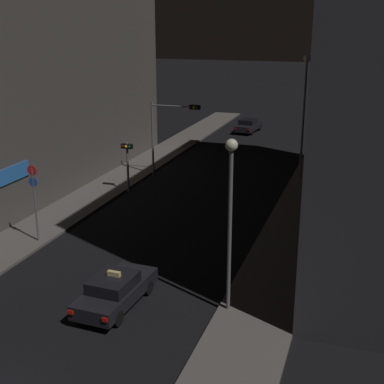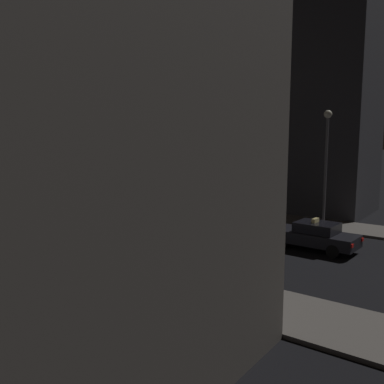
{
  "view_description": "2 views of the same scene",
  "coord_description": "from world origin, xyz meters",
  "px_view_note": "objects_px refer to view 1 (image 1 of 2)",
  "views": [
    {
      "loc": [
        10.49,
        -10.68,
        11.42
      ],
      "look_at": [
        1.29,
        16.92,
        2.14
      ],
      "focal_mm": 50.45,
      "sensor_mm": 36.0,
      "label": 1
    },
    {
      "loc": [
        -19.03,
        0.19,
        5.83
      ],
      "look_at": [
        -0.19,
        14.04,
        2.55
      ],
      "focal_mm": 38.74,
      "sensor_mm": 36.0,
      "label": 2
    }
  ],
  "objects_px": {
    "taxi": "(115,290)",
    "street_lamp_near_block": "(230,199)",
    "traffic_light_overhead": "(169,124)",
    "far_car": "(249,125)",
    "street_lamp_far_block": "(305,98)",
    "traffic_light_left_kerb": "(127,157)",
    "sign_pole_left": "(35,196)"
  },
  "relations": [
    {
      "from": "far_car",
      "to": "traffic_light_left_kerb",
      "type": "bearing_deg",
      "value": -97.93
    },
    {
      "from": "taxi",
      "to": "street_lamp_near_block",
      "type": "bearing_deg",
      "value": 13.12
    },
    {
      "from": "traffic_light_left_kerb",
      "to": "street_lamp_near_block",
      "type": "xyz_separation_m",
      "value": [
        10.71,
        -13.45,
        2.32
      ]
    },
    {
      "from": "taxi",
      "to": "street_lamp_far_block",
      "type": "bearing_deg",
      "value": 77.65
    },
    {
      "from": "traffic_light_left_kerb",
      "to": "sign_pole_left",
      "type": "relative_size",
      "value": 0.84
    },
    {
      "from": "far_car",
      "to": "traffic_light_overhead",
      "type": "distance_m",
      "value": 19.17
    },
    {
      "from": "far_car",
      "to": "street_lamp_far_block",
      "type": "height_order",
      "value": "street_lamp_far_block"
    },
    {
      "from": "traffic_light_left_kerb",
      "to": "street_lamp_near_block",
      "type": "distance_m",
      "value": 17.35
    },
    {
      "from": "traffic_light_overhead",
      "to": "sign_pole_left",
      "type": "distance_m",
      "value": 14.52
    },
    {
      "from": "sign_pole_left",
      "to": "street_lamp_near_block",
      "type": "bearing_deg",
      "value": -17.91
    },
    {
      "from": "sign_pole_left",
      "to": "street_lamp_far_block",
      "type": "xyz_separation_m",
      "value": [
        11.66,
        16.8,
        3.48
      ]
    },
    {
      "from": "traffic_light_overhead",
      "to": "street_lamp_far_block",
      "type": "xyz_separation_m",
      "value": [
        9.5,
        2.52,
        2.07
      ]
    },
    {
      "from": "taxi",
      "to": "street_lamp_near_block",
      "type": "xyz_separation_m",
      "value": [
        4.55,
        1.06,
        4.13
      ]
    },
    {
      "from": "taxi",
      "to": "traffic_light_left_kerb",
      "type": "bearing_deg",
      "value": 112.97
    },
    {
      "from": "far_car",
      "to": "traffic_light_overhead",
      "type": "xyz_separation_m",
      "value": [
        -1.87,
        -18.79,
        3.32
      ]
    },
    {
      "from": "taxi",
      "to": "street_lamp_near_block",
      "type": "height_order",
      "value": "street_lamp_near_block"
    },
    {
      "from": "far_car",
      "to": "traffic_light_left_kerb",
      "type": "relative_size",
      "value": 1.31
    },
    {
      "from": "traffic_light_overhead",
      "to": "traffic_light_left_kerb",
      "type": "xyz_separation_m",
      "value": [
        -1.38,
        -4.55,
        -1.51
      ]
    },
    {
      "from": "far_car",
      "to": "street_lamp_near_block",
      "type": "relative_size",
      "value": 0.65
    },
    {
      "from": "far_car",
      "to": "sign_pole_left",
      "type": "xyz_separation_m",
      "value": [
        -4.03,
        -33.07,
        1.9
      ]
    },
    {
      "from": "traffic_light_overhead",
      "to": "traffic_light_left_kerb",
      "type": "bearing_deg",
      "value": -106.85
    },
    {
      "from": "taxi",
      "to": "far_car",
      "type": "distance_m",
      "value": 37.96
    },
    {
      "from": "sign_pole_left",
      "to": "street_lamp_near_block",
      "type": "relative_size",
      "value": 0.59
    },
    {
      "from": "traffic_light_overhead",
      "to": "street_lamp_near_block",
      "type": "relative_size",
      "value": 0.8
    },
    {
      "from": "taxi",
      "to": "traffic_light_overhead",
      "type": "height_order",
      "value": "traffic_light_overhead"
    },
    {
      "from": "traffic_light_left_kerb",
      "to": "street_lamp_near_block",
      "type": "relative_size",
      "value": 0.5
    },
    {
      "from": "street_lamp_far_block",
      "to": "street_lamp_near_block",
      "type": "bearing_deg",
      "value": -90.48
    },
    {
      "from": "taxi",
      "to": "sign_pole_left",
      "type": "height_order",
      "value": "sign_pole_left"
    },
    {
      "from": "taxi",
      "to": "traffic_light_overhead",
      "type": "bearing_deg",
      "value": 104.06
    },
    {
      "from": "traffic_light_overhead",
      "to": "street_lamp_near_block",
      "type": "height_order",
      "value": "street_lamp_near_block"
    },
    {
      "from": "traffic_light_overhead",
      "to": "street_lamp_far_block",
      "type": "bearing_deg",
      "value": 14.85
    },
    {
      "from": "far_car",
      "to": "sign_pole_left",
      "type": "height_order",
      "value": "sign_pole_left"
    }
  ]
}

